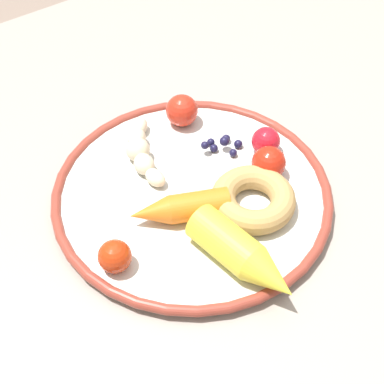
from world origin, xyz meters
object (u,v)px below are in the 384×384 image
Objects in this scene: blueberry_pile at (222,144)px; tomato_extra at (269,163)px; banana at (141,151)px; donut at (253,199)px; dining_table at (204,218)px; tomato_mid at (182,110)px; plate at (192,194)px; carrot_orange at (180,209)px; tomato_near at (266,141)px; tomato_far at (115,256)px; carrot_yellow at (243,256)px.

blueberry_pile is 1.26× the size of tomato_extra.
banana reaches higher than blueberry_pile.
donut is at bearing -148.60° from tomato_extra.
tomato_mid reaches higher than dining_table.
plate is at bearing -78.36° from banana.
dining_table is 0.15m from tomato_mid.
carrot_orange reaches higher than plate.
carrot_orange is 0.15m from tomato_near.
tomato_far reaches higher than donut.
tomato_mid is at bearing 72.17° from dining_table.
carrot_yellow is at bearing -111.09° from dining_table.
carrot_yellow is at bearing -99.51° from plate.
carrot_yellow reaches higher than carrot_orange.
tomato_extra reaches higher than tomato_near.
tomato_far is at bearing -170.55° from tomato_near.
banana reaches higher than plate.
tomato_near is at bearing 0.91° from plate.
tomato_extra reaches higher than dining_table.
carrot_yellow and tomato_mid have the same top height.
blueberry_pile is (0.07, 0.04, 0.01)m from plate.
donut is at bearing -83.26° from dining_table.
carrot_orange is (-0.02, -0.11, 0.00)m from banana.
plate is 0.05m from carrot_orange.
carrot_yellow is 0.14m from tomato_extra.
banana is 0.20m from carrot_yellow.
tomato_extra is (0.02, -0.07, 0.01)m from blueberry_pile.
plate is 9.27× the size of tomato_far.
blueberry_pile is 0.05m from tomato_near.
tomato_far is at bearing -160.33° from dining_table.
carrot_orange reaches higher than dining_table.
tomato_far is 0.87× the size of tomato_extra.
blueberry_pile is at bearing -79.94° from tomato_mid.
banana is at bearing 127.88° from dining_table.
carrot_orange is at bearing -99.17° from banana.
tomato_near is 1.00× the size of tomato_far.
carrot_orange is at bearing -145.36° from plate.
plate is at bearing 16.81° from tomato_far.
dining_table is at bearing 32.27° from carrot_orange.
plate is 0.12m from carrot_yellow.
tomato_mid is (0.02, 0.17, 0.01)m from donut.
tomato_extra is (0.22, 0.01, 0.00)m from tomato_far.
tomato_far is (-0.09, -0.01, 0.00)m from carrot_orange.
dining_table is at bearing -52.12° from banana.
tomato_near is 0.12m from tomato_mid.
banana is at bearing 89.26° from carrot_yellow.
tomato_mid is at bearing 17.22° from banana.
carrot_orange is 1.19× the size of donut.
tomato_extra reaches higher than tomato_far.
tomato_near is at bearing -63.52° from tomato_mid.
dining_table is 3.89× the size of plate.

